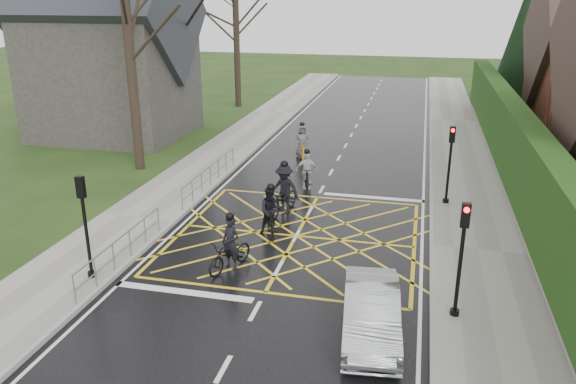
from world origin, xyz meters
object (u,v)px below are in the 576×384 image
at_px(cyclist_rear, 230,251).
at_px(cyclist_front, 306,175).
at_px(cyclist_lead, 302,145).
at_px(car, 371,312).
at_px(cyclist_mid, 284,194).
at_px(cyclist_back, 271,216).

height_order(cyclist_rear, cyclist_front, cyclist_rear).
distance_m(cyclist_rear, cyclist_front, 7.77).
relative_size(cyclist_lead, car, 0.52).
xyz_separation_m(cyclist_front, cyclist_lead, (-1.24, 4.85, -0.03)).
bearing_deg(cyclist_mid, cyclist_lead, 110.33).
height_order(cyclist_rear, cyclist_mid, cyclist_mid).
bearing_deg(car, cyclist_back, 120.55).
bearing_deg(cyclist_back, cyclist_mid, 69.14).
relative_size(cyclist_mid, cyclist_lead, 1.13).
bearing_deg(cyclist_front, cyclist_lead, 88.65).
bearing_deg(cyclist_mid, cyclist_rear, -82.43).
bearing_deg(cyclist_front, cyclist_rear, -111.31).
height_order(cyclist_back, cyclist_mid, cyclist_mid).
distance_m(cyclist_rear, cyclist_lead, 12.59).
distance_m(cyclist_back, cyclist_front, 4.94).
bearing_deg(cyclist_lead, cyclist_rear, -108.07).
height_order(cyclist_lead, car, cyclist_lead).
relative_size(cyclist_front, cyclist_lead, 0.93).
xyz_separation_m(cyclist_front, car, (3.72, -10.26, -0.03)).
relative_size(cyclist_front, car, 0.48).
height_order(cyclist_back, cyclist_lead, cyclist_back).
relative_size(cyclist_rear, cyclist_mid, 0.89).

